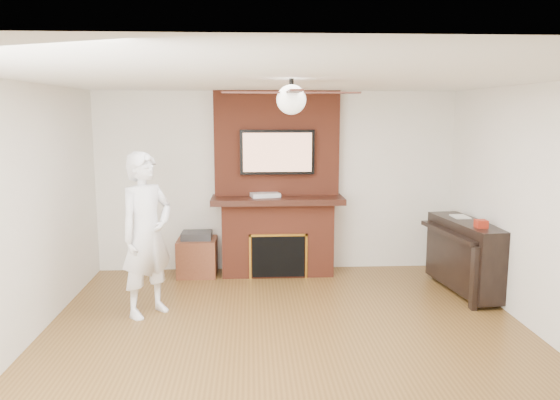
{
  "coord_description": "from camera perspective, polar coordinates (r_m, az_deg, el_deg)",
  "views": [
    {
      "loc": [
        -0.36,
        -4.82,
        2.21
      ],
      "look_at": [
        -0.05,
        0.9,
        1.29
      ],
      "focal_mm": 35.0,
      "sensor_mm": 36.0,
      "label": 1
    }
  ],
  "objects": [
    {
      "name": "room_shell",
      "position": [
        4.93,
        1.15,
        -2.09
      ],
      "size": [
        5.36,
        5.86,
        2.86
      ],
      "color": "brown",
      "rests_on": "ground"
    },
    {
      "name": "fireplace",
      "position": [
        7.48,
        -0.3,
        -0.2
      ],
      "size": [
        1.78,
        0.64,
        2.5
      ],
      "color": "brown",
      "rests_on": "ground"
    },
    {
      "name": "tv",
      "position": [
        7.35,
        -0.29,
        5.02
      ],
      "size": [
        1.0,
        0.08,
        0.6
      ],
      "color": "black",
      "rests_on": "fireplace"
    },
    {
      "name": "ceiling_fan",
      "position": [
        4.84,
        1.19,
        10.58
      ],
      "size": [
        1.21,
        1.21,
        0.31
      ],
      "color": "black",
      "rests_on": "room_shell"
    },
    {
      "name": "person",
      "position": [
        6.09,
        -13.76,
        -3.54
      ],
      "size": [
        0.77,
        0.78,
        1.8
      ],
      "primitive_type": "imported",
      "rotation": [
        0.0,
        0.0,
        0.84
      ],
      "color": "white",
      "rests_on": "ground"
    },
    {
      "name": "side_table",
      "position": [
        7.59,
        -8.64,
        -5.7
      ],
      "size": [
        0.53,
        0.53,
        0.6
      ],
      "rotation": [
        0.0,
        0.0,
        -0.01
      ],
      "color": "#5C2C1A",
      "rests_on": "ground"
    },
    {
      "name": "piano",
      "position": [
        7.13,
        18.85,
        -5.4
      ],
      "size": [
        0.67,
        1.41,
        0.99
      ],
      "rotation": [
        0.0,
        0.0,
        0.13
      ],
      "color": "black",
      "rests_on": "ground"
    },
    {
      "name": "cable_box",
      "position": [
        7.36,
        -1.55,
        0.53
      ],
      "size": [
        0.42,
        0.3,
        0.05
      ],
      "primitive_type": "cube",
      "rotation": [
        0.0,
        0.0,
        0.22
      ],
      "color": "silver",
      "rests_on": "fireplace"
    },
    {
      "name": "candle_orange",
      "position": [
        7.53,
        -1.6,
        -7.48
      ],
      "size": [
        0.07,
        0.07,
        0.11
      ],
      "primitive_type": "cylinder",
      "color": "#C06516",
      "rests_on": "ground"
    },
    {
      "name": "candle_green",
      "position": [
        7.49,
        -0.08,
        -7.61
      ],
      "size": [
        0.07,
        0.07,
        0.1
      ],
      "primitive_type": "cylinder",
      "color": "#3E7B31",
      "rests_on": "ground"
    },
    {
      "name": "candle_cream",
      "position": [
        7.47,
        1.23,
        -7.64
      ],
      "size": [
        0.08,
        0.08,
        0.11
      ],
      "primitive_type": "cylinder",
      "color": "beige",
      "rests_on": "ground"
    },
    {
      "name": "candle_blue",
      "position": [
        7.51,
        1.14,
        -7.61
      ],
      "size": [
        0.06,
        0.06,
        0.09
      ],
      "primitive_type": "cylinder",
      "color": "#314293",
      "rests_on": "ground"
    }
  ]
}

